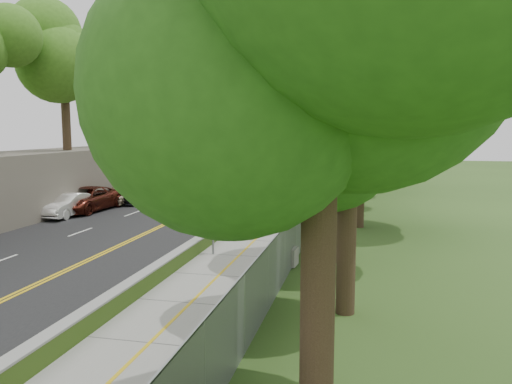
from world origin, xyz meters
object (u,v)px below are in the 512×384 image
Objects in this scene: streetlight at (139,139)px; signpost at (213,211)px; car_2 at (86,199)px; painter_0 at (261,200)px; person_far at (327,185)px; car_1 at (68,205)px; concrete_block at (284,256)px; construction_barrel at (320,182)px.

signpost is (11.51, -17.02, -2.68)m from streetlight.
streetlight is 8.65m from car_2.
car_2 is (-0.14, -7.77, -3.80)m from streetlight.
signpost reaches higher than car_2.
person_far is (3.45, 10.25, 0.00)m from painter_0.
signpost is 0.72× the size of car_1.
concrete_block is at bearing -166.06° from painter_0.
car_1 is at bearing 107.87° from painter_0.
construction_barrel is 0.89× the size of concrete_block.
person_far reaches higher than concrete_block.
signpost is at bearing -30.29° from car_1.
construction_barrel is 0.17× the size of car_2.
signpost reaches higher than painter_0.
construction_barrel reaches higher than concrete_block.
car_2 is at bearing 98.24° from painter_0.
streetlight reaches higher than car_1.
signpost reaches higher than construction_barrel.
painter_0 reaches higher than concrete_block.
streetlight is at bearing 124.08° from signpost.
streetlight reaches higher than painter_0.
concrete_block is 22.56m from person_far.
construction_barrel is 23.74m from car_1.
painter_0 is at bearing 106.09° from concrete_block.
concrete_block is at bearing -27.36° from car_1.
signpost reaches higher than concrete_block.
car_1 is at bearing -90.80° from streetlight.
person_far is (14.66, 4.56, -3.80)m from streetlight.
car_2 reaches higher than car_1.
concrete_block is at bearing -50.64° from streetlight.
construction_barrel is at bearing 55.88° from car_1.
car_1 is at bearing 151.25° from concrete_block.
car_2 is at bearing -128.61° from construction_barrel.
car_2 is 3.63× the size of painter_0.
person_far is at bearing 42.07° from car_2.
streetlight is at bearing 91.26° from car_2.
streetlight reaches higher than car_2.
signpost is 3.27× the size of construction_barrel.
person_far is at bearing 17.27° from streetlight.
car_2 is at bearing 141.57° from signpost.
construction_barrel is at bearing 53.67° from car_2.
concrete_block is 17.00m from car_1.
concrete_block is (14.76, -18.00, -4.24)m from streetlight.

